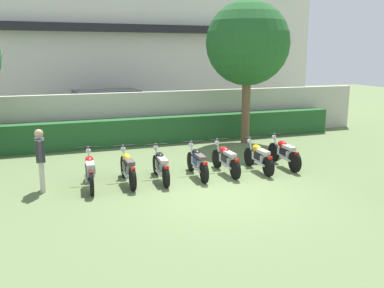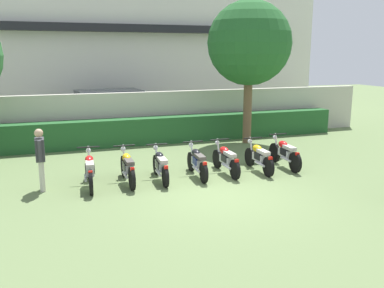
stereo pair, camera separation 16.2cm
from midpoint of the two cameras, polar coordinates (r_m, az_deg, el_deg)
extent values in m
plane|color=#607547|center=(10.59, 3.91, -6.80)|extent=(60.00, 60.00, 0.00)
cube|color=silver|center=(23.85, -9.99, 13.79)|extent=(20.66, 6.00, 8.37)
cube|color=black|center=(20.68, -8.49, 15.27)|extent=(17.36, 0.50, 0.36)
cube|color=#BCB7A8|center=(17.01, -5.59, 3.78)|extent=(19.63, 0.30, 1.95)
cube|color=#235628|center=(16.41, -4.97, 1.85)|extent=(15.70, 0.70, 1.02)
cube|color=navy|center=(18.85, -10.25, 3.75)|extent=(4.66, 2.28, 1.00)
cube|color=#2D333D|center=(18.70, -10.95, 6.21)|extent=(2.85, 1.96, 0.65)
cylinder|color=black|center=(20.23, -6.57, 3.28)|extent=(0.70, 0.28, 0.68)
cylinder|color=black|center=(18.50, -4.75, 2.49)|extent=(0.70, 0.28, 0.68)
cylinder|color=black|center=(19.49, -15.39, 2.59)|extent=(0.70, 0.28, 0.68)
cylinder|color=black|center=(17.69, -14.37, 1.70)|extent=(0.70, 0.28, 0.68)
cylinder|color=brown|center=(16.52, 7.81, 4.82)|extent=(0.33, 0.33, 2.71)
sphere|color=#235B28|center=(16.39, 8.06, 13.41)|extent=(3.18, 3.18, 3.18)
cylinder|color=black|center=(12.00, -13.37, -3.22)|extent=(0.14, 0.64, 0.64)
cylinder|color=black|center=(10.70, -13.12, -5.09)|extent=(0.14, 0.64, 0.64)
cube|color=silver|center=(11.26, -13.28, -3.44)|extent=(0.24, 0.61, 0.22)
ellipsoid|color=red|center=(11.37, -13.37, -2.10)|extent=(0.25, 0.46, 0.22)
cube|color=#B2ADA3|center=(10.99, -13.29, -2.70)|extent=(0.24, 0.53, 0.10)
cube|color=red|center=(10.53, -13.17, -3.79)|extent=(0.11, 0.09, 0.08)
cylinder|color=silver|center=(11.83, -13.43, -1.84)|extent=(0.07, 0.23, 0.65)
cylinder|color=black|center=(11.67, -13.49, -0.42)|extent=(0.60, 0.08, 0.04)
sphere|color=silver|center=(11.90, -13.49, -0.88)|extent=(0.14, 0.14, 0.14)
cylinder|color=silver|center=(11.05, -13.82, -4.46)|extent=(0.11, 0.55, 0.07)
cube|color=black|center=(11.20, -13.28, -3.26)|extent=(0.27, 0.38, 0.20)
cylinder|color=black|center=(12.07, -8.85, -3.02)|extent=(0.10, 0.61, 0.61)
cylinder|color=black|center=(10.88, -7.72, -4.68)|extent=(0.10, 0.61, 0.61)
cube|color=silver|center=(11.39, -8.29, -3.14)|extent=(0.21, 0.60, 0.22)
ellipsoid|color=yellow|center=(11.49, -8.48, -1.82)|extent=(0.23, 0.44, 0.22)
cube|color=#4C4742|center=(11.11, -8.11, -2.40)|extent=(0.21, 0.52, 0.10)
cube|color=red|center=(10.71, -7.66, -3.39)|extent=(0.10, 0.08, 0.08)
cylinder|color=silver|center=(11.91, -8.83, -1.64)|extent=(0.05, 0.23, 0.65)
cylinder|color=black|center=(11.75, -8.80, -0.22)|extent=(0.60, 0.05, 0.04)
sphere|color=silver|center=(11.97, -8.94, -0.68)|extent=(0.14, 0.14, 0.14)
cylinder|color=silver|center=(11.17, -8.65, -4.16)|extent=(0.08, 0.55, 0.07)
cube|color=black|center=(11.33, -8.25, -2.96)|extent=(0.25, 0.36, 0.20)
cylinder|color=black|center=(12.24, -4.52, -2.81)|extent=(0.12, 0.57, 0.56)
cylinder|color=black|center=(11.04, -3.21, -4.45)|extent=(0.12, 0.57, 0.56)
cube|color=silver|center=(11.55, -3.86, -2.94)|extent=(0.24, 0.61, 0.22)
ellipsoid|color=black|center=(11.65, -4.05, -1.63)|extent=(0.25, 0.45, 0.22)
cube|color=#B2ADA3|center=(11.28, -3.63, -2.20)|extent=(0.23, 0.53, 0.10)
cube|color=red|center=(10.87, -3.11, -3.18)|extent=(0.10, 0.09, 0.08)
cylinder|color=silver|center=(12.07, -4.46, -1.45)|extent=(0.06, 0.23, 0.65)
cylinder|color=black|center=(11.91, -4.40, -0.05)|extent=(0.60, 0.07, 0.04)
sphere|color=silver|center=(12.14, -4.58, -0.50)|extent=(0.14, 0.14, 0.14)
cylinder|color=silver|center=(11.32, -4.18, -3.93)|extent=(0.10, 0.55, 0.07)
cube|color=black|center=(11.49, -3.81, -2.76)|extent=(0.26, 0.37, 0.20)
cylinder|color=black|center=(12.54, 0.25, -2.39)|extent=(0.12, 0.57, 0.57)
cylinder|color=black|center=(11.39, 2.01, -3.91)|extent=(0.12, 0.57, 0.57)
cube|color=silver|center=(11.87, 1.16, -2.48)|extent=(0.23, 0.61, 0.22)
ellipsoid|color=black|center=(11.98, 0.93, -1.21)|extent=(0.25, 0.45, 0.22)
cube|color=#4C4742|center=(11.61, 1.50, -1.75)|extent=(0.23, 0.53, 0.10)
cube|color=red|center=(11.22, 2.18, -2.67)|extent=(0.10, 0.09, 0.08)
cylinder|color=silver|center=(12.38, 0.37, -1.06)|extent=(0.06, 0.23, 0.65)
cylinder|color=black|center=(12.22, 0.49, 0.31)|extent=(0.60, 0.07, 0.04)
sphere|color=silver|center=(12.44, 0.23, -0.14)|extent=(0.14, 0.14, 0.14)
cylinder|color=silver|center=(11.64, 0.95, -3.43)|extent=(0.10, 0.55, 0.07)
cube|color=navy|center=(11.82, 1.23, -2.30)|extent=(0.26, 0.37, 0.20)
cylinder|color=black|center=(12.88, 3.80, -2.03)|extent=(0.09, 0.57, 0.57)
cylinder|color=black|center=(11.75, 6.23, -3.47)|extent=(0.09, 0.57, 0.57)
cube|color=silver|center=(12.23, 5.07, -2.10)|extent=(0.20, 0.60, 0.22)
ellipsoid|color=red|center=(12.32, 4.76, -0.88)|extent=(0.22, 0.44, 0.22)
cube|color=#B2ADA3|center=(11.97, 5.53, -1.38)|extent=(0.20, 0.52, 0.10)
cube|color=red|center=(11.59, 6.48, -2.26)|extent=(0.10, 0.08, 0.08)
cylinder|color=silver|center=(12.72, 3.97, -0.73)|extent=(0.05, 0.23, 0.65)
cylinder|color=black|center=(12.57, 4.16, 0.61)|extent=(0.60, 0.04, 0.04)
sphere|color=silver|center=(12.78, 3.79, 0.17)|extent=(0.14, 0.14, 0.14)
cylinder|color=silver|center=(11.99, 5.02, -3.02)|extent=(0.07, 0.55, 0.07)
cube|color=black|center=(12.17, 5.17, -1.92)|extent=(0.24, 0.36, 0.20)
cylinder|color=black|center=(13.20, 8.18, -1.76)|extent=(0.11, 0.57, 0.57)
cylinder|color=black|center=(12.15, 10.69, -3.08)|extent=(0.11, 0.57, 0.57)
cube|color=silver|center=(12.59, 9.51, -1.79)|extent=(0.22, 0.61, 0.22)
ellipsoid|color=yellow|center=(12.69, 9.19, -0.61)|extent=(0.23, 0.45, 0.22)
cube|color=beige|center=(12.35, 10.02, -1.09)|extent=(0.21, 0.53, 0.10)
cube|color=red|center=(11.99, 10.96, -1.91)|extent=(0.10, 0.08, 0.08)
cylinder|color=silver|center=(13.05, 8.39, -0.49)|extent=(0.06, 0.23, 0.65)
cylinder|color=black|center=(12.91, 8.61, 0.81)|extent=(0.60, 0.05, 0.04)
sphere|color=silver|center=(13.11, 8.20, 0.38)|extent=(0.14, 0.14, 0.14)
cylinder|color=silver|center=(12.36, 9.51, -2.68)|extent=(0.09, 0.55, 0.07)
cube|color=black|center=(12.54, 9.62, -1.62)|extent=(0.25, 0.37, 0.20)
cylinder|color=black|center=(13.82, 11.45, -1.15)|extent=(0.12, 0.62, 0.62)
cylinder|color=black|center=(12.72, 14.16, -2.44)|extent=(0.12, 0.62, 0.62)
cube|color=silver|center=(13.19, 12.89, -1.19)|extent=(0.23, 0.61, 0.22)
ellipsoid|color=red|center=(13.28, 12.58, -0.06)|extent=(0.24, 0.45, 0.22)
cube|color=beige|center=(12.95, 13.42, -0.50)|extent=(0.23, 0.53, 0.10)
cube|color=red|center=(12.57, 14.46, -1.31)|extent=(0.10, 0.08, 0.08)
cylinder|color=silver|center=(13.67, 11.68, 0.07)|extent=(0.06, 0.23, 0.65)
cylinder|color=black|center=(13.53, 11.92, 1.32)|extent=(0.60, 0.07, 0.04)
sphere|color=silver|center=(13.73, 11.50, 0.90)|extent=(0.14, 0.14, 0.14)
cylinder|color=silver|center=(12.95, 12.93, -2.03)|extent=(0.10, 0.55, 0.07)
cube|color=black|center=(13.14, 13.00, -1.02)|extent=(0.26, 0.37, 0.20)
cylinder|color=beige|center=(11.46, -19.29, -3.90)|extent=(0.13, 0.13, 0.80)
cylinder|color=beige|center=(11.26, -19.29, -4.19)|extent=(0.13, 0.13, 0.80)
cube|color=#38383D|center=(11.20, -19.53, -0.70)|extent=(0.22, 0.46, 0.56)
cylinder|color=#38383D|center=(11.47, -19.54, -0.34)|extent=(0.09, 0.09, 0.54)
cylinder|color=#38383D|center=(10.92, -19.53, -0.94)|extent=(0.09, 0.09, 0.54)
sphere|color=tan|center=(11.12, -19.68, 1.40)|extent=(0.22, 0.22, 0.22)
camera|label=1|loc=(0.08, -89.62, 0.08)|focal=39.34mm
camera|label=2|loc=(0.08, 90.38, -0.08)|focal=39.34mm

